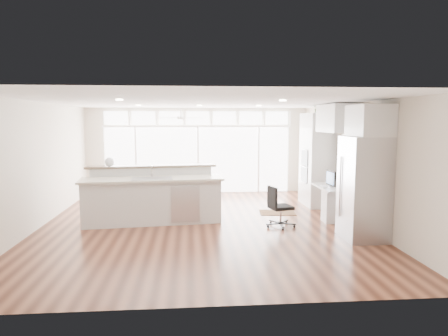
{
  "coord_description": "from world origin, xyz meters",
  "views": [
    {
      "loc": [
        -0.23,
        -8.72,
        2.3
      ],
      "look_at": [
        0.55,
        0.6,
        1.19
      ],
      "focal_mm": 32.0,
      "sensor_mm": 36.0,
      "label": 1
    }
  ],
  "objects": [
    {
      "name": "fridge_cabinet",
      "position": [
        3.17,
        -1.35,
        2.3
      ],
      "size": [
        0.64,
        0.9,
        0.6
      ],
      "primitive_type": "cube",
      "color": "silver",
      "rests_on": "wall_right"
    },
    {
      "name": "desk_nook",
      "position": [
        3.13,
        0.3,
        0.38
      ],
      "size": [
        0.72,
        1.3,
        0.76
      ],
      "primitive_type": "cube",
      "color": "silver",
      "rests_on": "floor"
    },
    {
      "name": "potted_plant",
      "position": [
        3.17,
        1.8,
        2.61
      ],
      "size": [
        0.28,
        0.3,
        0.22
      ],
      "primitive_type": "imported",
      "rotation": [
        0.0,
        0.0,
        0.1
      ],
      "color": "#2D5524",
      "rests_on": "oven_cabinet"
    },
    {
      "name": "glass_wall",
      "position": [
        0.0,
        3.94,
        1.05
      ],
      "size": [
        5.8,
        0.06,
        2.08
      ],
      "primitive_type": "cube",
      "color": "white",
      "rests_on": "wall_back"
    },
    {
      "name": "desk_window",
      "position": [
        3.46,
        0.3,
        1.55
      ],
      "size": [
        0.04,
        0.85,
        0.85
      ],
      "primitive_type": "cube",
      "color": "white",
      "rests_on": "wall_right"
    },
    {
      "name": "framed_photos",
      "position": [
        3.46,
        0.92,
        1.4
      ],
      "size": [
        0.06,
        0.22,
        0.8
      ],
      "primitive_type": "cube",
      "color": "black",
      "rests_on": "wall_right"
    },
    {
      "name": "floor",
      "position": [
        0.0,
        0.0,
        -0.01
      ],
      "size": [
        7.0,
        8.0,
        0.02
      ],
      "primitive_type": "cube",
      "color": "#462115",
      "rests_on": "ground"
    },
    {
      "name": "oven_cabinet",
      "position": [
        3.17,
        1.8,
        1.25
      ],
      "size": [
        0.64,
        1.2,
        2.5
      ],
      "primitive_type": "cube",
      "color": "silver",
      "rests_on": "floor"
    },
    {
      "name": "keyboard",
      "position": [
        2.88,
        0.3,
        0.77
      ],
      "size": [
        0.15,
        0.33,
        0.02
      ],
      "primitive_type": "cube",
      "rotation": [
        0.0,
        0.0,
        -0.1
      ],
      "color": "silver",
      "rests_on": "desk_nook"
    },
    {
      "name": "monitor",
      "position": [
        3.05,
        0.3,
        0.96
      ],
      "size": [
        0.11,
        0.48,
        0.4
      ],
      "primitive_type": "cube",
      "rotation": [
        0.0,
        0.0,
        0.06
      ],
      "color": "black",
      "rests_on": "desk_nook"
    },
    {
      "name": "wall_right",
      "position": [
        3.5,
        0.0,
        1.35
      ],
      "size": [
        0.04,
        8.0,
        2.7
      ],
      "primitive_type": "cube",
      "color": "beige",
      "rests_on": "floor"
    },
    {
      "name": "kitchen_island",
      "position": [
        -1.1,
        0.26,
        0.63
      ],
      "size": [
        3.26,
        1.5,
        1.25
      ],
      "primitive_type": "cube",
      "rotation": [
        0.0,
        0.0,
        0.1
      ],
      "color": "silver",
      "rests_on": "floor"
    },
    {
      "name": "recessed_lights",
      "position": [
        0.0,
        0.2,
        2.68
      ],
      "size": [
        3.4,
        3.0,
        0.02
      ],
      "primitive_type": "cube",
      "color": "white",
      "rests_on": "ceiling"
    },
    {
      "name": "ceiling",
      "position": [
        0.0,
        0.0,
        2.7
      ],
      "size": [
        7.0,
        8.0,
        0.02
      ],
      "primitive_type": "cube",
      "color": "white",
      "rests_on": "wall_back"
    },
    {
      "name": "wall_left",
      "position": [
        -3.5,
        0.0,
        1.35
      ],
      "size": [
        0.04,
        8.0,
        2.7
      ],
      "primitive_type": "cube",
      "color": "beige",
      "rests_on": "floor"
    },
    {
      "name": "refrigerator",
      "position": [
        3.11,
        -1.35,
        1.0
      ],
      "size": [
        0.76,
        0.9,
        2.0
      ],
      "primitive_type": "cube",
      "color": "#AEADB2",
      "rests_on": "floor"
    },
    {
      "name": "wall_back",
      "position": [
        0.0,
        4.0,
        1.35
      ],
      "size": [
        7.0,
        0.04,
        2.7
      ],
      "primitive_type": "cube",
      "color": "beige",
      "rests_on": "floor"
    },
    {
      "name": "office_chair",
      "position": [
        1.71,
        -0.36,
        0.44
      ],
      "size": [
        0.55,
        0.53,
        0.88
      ],
      "primitive_type": "cube",
      "rotation": [
        0.0,
        0.0,
        0.26
      ],
      "color": "black",
      "rests_on": "floor"
    },
    {
      "name": "fishbowl",
      "position": [
        -2.09,
        0.56,
        1.36
      ],
      "size": [
        0.22,
        0.22,
        0.21
      ],
      "primitive_type": "sphere",
      "rotation": [
        0.0,
        0.0,
        -0.02
      ],
      "color": "white",
      "rests_on": "kitchen_island"
    },
    {
      "name": "rug",
      "position": [
        1.93,
        0.95,
        0.01
      ],
      "size": [
        0.93,
        0.72,
        0.01
      ],
      "primitive_type": "cube",
      "rotation": [
        0.0,
        0.0,
        -0.1
      ],
      "color": "#382111",
      "rests_on": "floor"
    },
    {
      "name": "wall_front",
      "position": [
        0.0,
        -4.0,
        1.35
      ],
      "size": [
        7.0,
        0.04,
        2.7
      ],
      "primitive_type": "cube",
      "color": "beige",
      "rests_on": "floor"
    },
    {
      "name": "transom_row",
      "position": [
        0.0,
        3.94,
        2.38
      ],
      "size": [
        5.9,
        0.06,
        0.4
      ],
      "primitive_type": "cube",
      "color": "white",
      "rests_on": "wall_back"
    },
    {
      "name": "upper_cabinets",
      "position": [
        3.17,
        0.3,
        2.35
      ],
      "size": [
        0.64,
        1.3,
        0.64
      ],
      "primitive_type": "cube",
      "color": "silver",
      "rests_on": "wall_right"
    },
    {
      "name": "ceiling_fan",
      "position": [
        -0.5,
        2.8,
        2.48
      ],
      "size": [
        1.16,
        1.16,
        0.32
      ],
      "primitive_type": "cube",
      "color": "white",
      "rests_on": "ceiling"
    }
  ]
}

